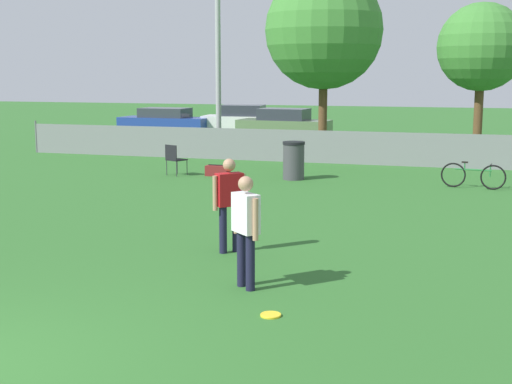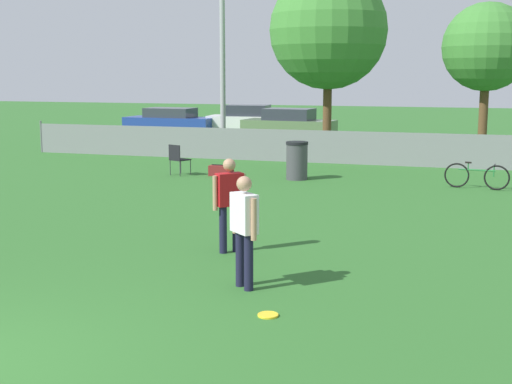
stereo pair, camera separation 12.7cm
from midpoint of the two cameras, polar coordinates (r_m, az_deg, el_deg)
The scene contains 14 objects.
fence_backline at distance 24.17m, azimuth 5.20°, elevation 3.63°, with size 21.83×0.07×1.21m.
light_pole at distance 27.06m, azimuth -2.58°, elevation 13.75°, with size 0.90×0.36×8.51m.
tree_near_pole at distance 26.75m, azimuth 5.96°, elevation 12.74°, with size 4.32×4.32×6.71m.
tree_far_right at distance 27.35m, azimuth 18.11°, elevation 10.93°, with size 3.17×3.17×5.52m.
player_thrower_red at distance 11.96m, azimuth -1.83°, elevation -0.50°, with size 0.47×0.46×1.60m.
player_receiver_white at distance 9.94m, azimuth -0.58°, elevation -2.55°, with size 0.48×0.46×1.60m.
frisbee_disc at distance 9.06m, azimuth 1.38°, elevation -9.81°, with size 0.26×0.26×0.03m.
folding_chair_sideline at distance 21.26m, azimuth -6.09°, elevation 2.77°, with size 0.62×0.63×0.92m.
bicycle_sideline at distance 19.57m, azimuth 17.41°, elevation 1.23°, with size 1.66×0.44×0.70m.
trash_bin at distance 20.35m, azimuth 3.47°, elevation 2.53°, with size 0.64×0.64×1.08m.
gear_bag_sideline at distance 21.12m, azimuth -2.64°, elevation 1.73°, with size 0.68×0.37×0.33m.
parked_car_blue at distance 36.29m, azimuth -6.76°, elevation 5.68°, with size 4.63×1.82×1.28m.
parked_car_white at distance 35.69m, azimuth -0.54°, elevation 5.78°, with size 4.06×1.99×1.44m.
parked_car_olive at distance 32.73m, azimuth 2.77°, elevation 5.42°, with size 4.27×1.97×1.41m.
Camera 2 is at (5.28, -5.45, 3.01)m, focal length 50.00 mm.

